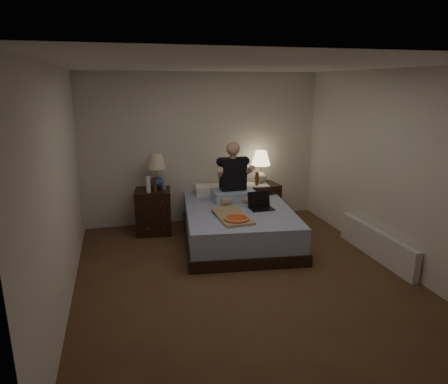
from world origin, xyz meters
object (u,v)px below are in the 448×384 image
object	(u,v)px
bed	(238,224)
water_bottle	(148,185)
beer_bottle_left	(155,185)
person	(234,172)
nightstand_left	(154,211)
beer_bottle_right	(257,179)
pizza_box	(236,219)
lamp_right	(261,167)
laptop	(262,201)
soda_can	(164,187)
radiator	(376,244)
lamp_left	(157,171)
nightstand_right	(262,202)

from	to	relation	value
bed	water_bottle	distance (m)	1.49
water_bottle	beer_bottle_left	world-z (taller)	water_bottle
bed	person	distance (m)	0.83
nightstand_left	beer_bottle_right	xyz separation A→B (m)	(1.73, 0.01, 0.42)
beer_bottle_right	pizza_box	world-z (taller)	beer_bottle_right
lamp_right	pizza_box	size ratio (longest dim) A/B	0.74
bed	laptop	world-z (taller)	laptop
lamp_right	person	distance (m)	0.73
soda_can	laptop	world-z (taller)	soda_can
beer_bottle_right	radiator	size ratio (longest dim) A/B	0.14
nightstand_left	laptop	distance (m)	1.74
lamp_right	beer_bottle_left	distance (m)	1.86
bed	nightstand_left	size ratio (longest dim) A/B	2.92
lamp_right	bed	bearing A→B (deg)	-127.99
nightstand_left	water_bottle	xyz separation A→B (m)	(-0.07, -0.14, 0.48)
lamp_left	lamp_right	world-z (taller)	lamp_left
bed	pizza_box	xyz separation A→B (m)	(-0.21, -0.60, 0.30)
water_bottle	bed	bearing A→B (deg)	-22.59
beer_bottle_left	radiator	distance (m)	3.29
beer_bottle_right	person	world-z (taller)	person
nightstand_left	lamp_right	world-z (taller)	lamp_right
radiator	laptop	bearing A→B (deg)	144.74
nightstand_left	person	xyz separation A→B (m)	(1.25, -0.25, 0.63)
nightstand_left	radiator	size ratio (longest dim) A/B	0.44
bed	soda_can	world-z (taller)	soda_can
nightstand_right	radiator	xyz separation A→B (m)	(0.97, -1.85, -0.13)
water_bottle	radiator	bearing A→B (deg)	-29.05
lamp_left	soda_can	bearing A→B (deg)	-66.25
lamp_right	pizza_box	world-z (taller)	lamp_right
soda_can	pizza_box	xyz separation A→B (m)	(0.83, -1.18, -0.20)
lamp_left	lamp_right	size ratio (longest dim) A/B	1.00
bed	beer_bottle_right	xyz separation A→B (m)	(0.53, 0.68, 0.51)
lamp_right	laptop	xyz separation A→B (m)	(-0.33, -0.98, -0.30)
nightstand_right	nightstand_left	bearing A→B (deg)	175.73
lamp_right	water_bottle	xyz separation A→B (m)	(-1.92, -0.30, -0.11)
lamp_right	laptop	distance (m)	1.08
nightstand_right	beer_bottle_right	world-z (taller)	beer_bottle_right
nightstand_right	soda_can	world-z (taller)	soda_can
water_bottle	pizza_box	size ratio (longest dim) A/B	0.33
bed	lamp_left	size ratio (longest dim) A/B	3.67
lamp_right	laptop	world-z (taller)	lamp_right
bed	beer_bottle_left	world-z (taller)	beer_bottle_left
person	radiator	bearing A→B (deg)	-42.19
lamp_left	beer_bottle_left	xyz separation A→B (m)	(-0.06, -0.26, -0.16)
lamp_right	person	bearing A→B (deg)	-145.38
nightstand_left	beer_bottle_right	bearing A→B (deg)	7.55
person	laptop	bearing A→B (deg)	-63.70
bed	nightstand_right	world-z (taller)	nightstand_right
beer_bottle_right	person	size ratio (longest dim) A/B	0.25
pizza_box	radiator	bearing A→B (deg)	-17.67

